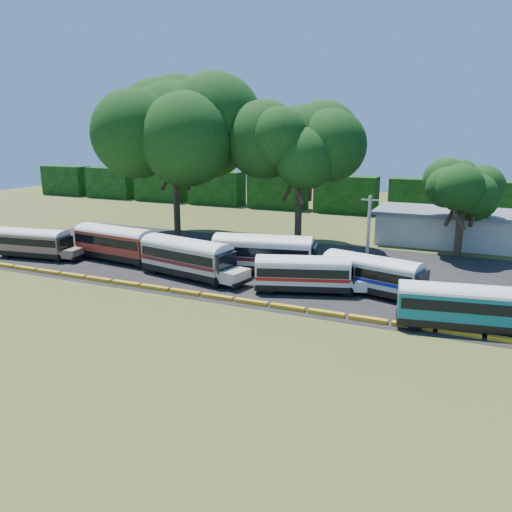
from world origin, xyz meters
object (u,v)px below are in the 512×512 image
at_px(bus_beige, 35,241).
at_px(bus_white_red, 305,272).
at_px(bus_red, 117,241).
at_px(tree_west, 174,131).
at_px(bus_cream_west, 188,256).
at_px(bus_teal, 462,304).

relative_size(bus_beige, bus_white_red, 1.00).
bearing_deg(bus_red, bus_white_red, 0.92).
height_order(bus_white_red, tree_west, tree_west).
bearing_deg(bus_cream_west, bus_beige, -167.72).
xyz_separation_m(bus_white_red, tree_west, (-21.27, 13.84, 11.34)).
relative_size(bus_red, bus_white_red, 1.16).
distance_m(bus_beige, bus_white_red, 29.59).
bearing_deg(bus_teal, bus_cream_west, 162.25).
xyz_separation_m(bus_red, bus_white_red, (20.84, -1.95, -0.32)).
bearing_deg(tree_west, bus_white_red, -33.05).
bearing_deg(bus_cream_west, bus_red, 178.75).
bearing_deg(bus_teal, bus_red, 160.91).
height_order(bus_cream_west, bus_teal, bus_cream_west).
distance_m(bus_white_red, bus_teal, 12.61).
xyz_separation_m(bus_beige, bus_red, (8.74, 2.51, 0.28)).
height_order(bus_beige, tree_west, tree_west).
height_order(bus_beige, bus_red, bus_red).
distance_m(bus_beige, bus_teal, 41.83).
distance_m(bus_beige, bus_red, 9.10).
bearing_deg(bus_beige, bus_teal, -11.26).
bearing_deg(bus_teal, bus_beige, 166.24).
distance_m(bus_white_red, tree_west, 27.79).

